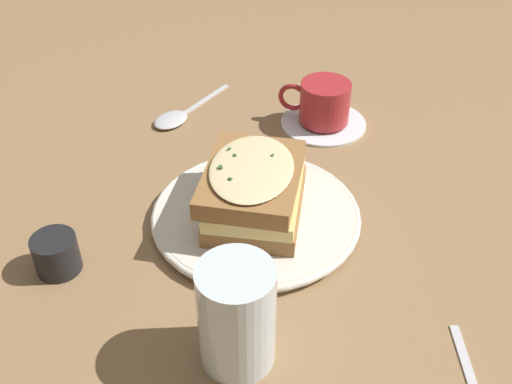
{
  "coord_description": "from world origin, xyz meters",
  "views": [
    {
      "loc": [
        0.23,
        0.51,
        0.48
      ],
      "look_at": [
        -0.01,
        0.01,
        0.05
      ],
      "focal_mm": 42.0,
      "sensor_mm": 36.0,
      "label": 1
    }
  ],
  "objects": [
    {
      "name": "ground_plane",
      "position": [
        0.0,
        0.0,
        0.0
      ],
      "size": [
        2.4,
        2.4,
        0.0
      ],
      "primitive_type": "plane",
      "color": "olive"
    },
    {
      "name": "dinner_plate",
      "position": [
        -0.01,
        0.01,
        0.01
      ],
      "size": [
        0.25,
        0.25,
        0.02
      ],
      "color": "silver",
      "rests_on": "ground_plane"
    },
    {
      "name": "sandwich",
      "position": [
        -0.01,
        0.01,
        0.05
      ],
      "size": [
        0.18,
        0.18,
        0.07
      ],
      "rotation": [
        0.0,
        0.0,
        4.1
      ],
      "color": "olive",
      "rests_on": "dinner_plate"
    },
    {
      "name": "teacup_with_saucer",
      "position": [
        -0.2,
        -0.14,
        0.03
      ],
      "size": [
        0.13,
        0.13,
        0.07
      ],
      "rotation": [
        0.0,
        0.0,
        5.52
      ],
      "color": "white",
      "rests_on": "ground_plane"
    },
    {
      "name": "water_glass",
      "position": [
        0.09,
        0.18,
        0.06
      ],
      "size": [
        0.07,
        0.07,
        0.11
      ],
      "primitive_type": "cylinder",
      "color": "silver",
      "rests_on": "ground_plane"
    },
    {
      "name": "spoon",
      "position": [
        -0.01,
        -0.25,
        0.0
      ],
      "size": [
        0.16,
        0.1,
        0.01
      ],
      "rotation": [
        0.0,
        0.0,
        5.21
      ],
      "color": "silver",
      "rests_on": "ground_plane"
    },
    {
      "name": "condiment_pot",
      "position": [
        0.22,
        -0.01,
        0.02
      ],
      "size": [
        0.05,
        0.05,
        0.04
      ],
      "primitive_type": "cylinder",
      "color": "black",
      "rests_on": "ground_plane"
    }
  ]
}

